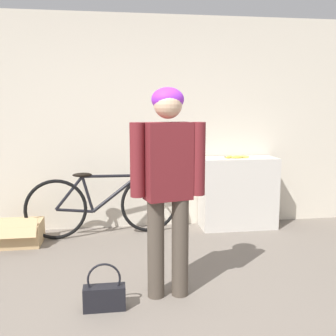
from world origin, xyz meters
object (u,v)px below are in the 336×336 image
(bicycle, at_px, (104,204))
(cardboard_box, at_px, (18,233))
(person, at_px, (168,175))
(banana, at_px, (237,157))
(handbag, at_px, (104,295))

(bicycle, distance_m, cardboard_box, 0.99)
(person, relative_size, cardboard_box, 3.27)
(banana, relative_size, handbag, 0.87)
(bicycle, xyz_separation_m, handbag, (0.03, -1.74, -0.27))
(cardboard_box, bearing_deg, bicycle, 10.29)
(person, bearing_deg, banana, 42.50)
(handbag, bearing_deg, cardboard_box, 121.55)
(bicycle, relative_size, cardboard_box, 3.52)
(handbag, bearing_deg, banana, 48.57)
(person, height_order, cardboard_box, person)
(handbag, bearing_deg, bicycle, 90.90)
(bicycle, bearing_deg, handbag, -96.08)
(person, relative_size, bicycle, 0.93)
(person, distance_m, bicycle, 1.78)
(handbag, relative_size, cardboard_box, 0.72)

